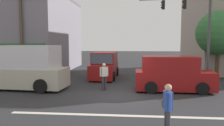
# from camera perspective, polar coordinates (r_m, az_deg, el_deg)

# --- Properties ---
(ground_plane) EXTENTS (120.00, 120.00, 0.00)m
(ground_plane) POSITION_cam_1_polar(r_m,az_deg,el_deg) (12.41, 2.70, -8.29)
(ground_plane) COLOR #2B2B2D
(lane_marking_stripe) EXTENTS (9.00, 0.24, 0.01)m
(lane_marking_stripe) POSITION_cam_1_polar(r_m,az_deg,el_deg) (9.05, 1.77, -13.53)
(lane_marking_stripe) COLOR silver
(lane_marking_stripe) RESTS_ON ground
(building_left_block) EXTENTS (12.06, 11.40, 7.54)m
(building_left_block) POSITION_cam_1_polar(r_m,az_deg,el_deg) (25.44, -24.47, 6.83)
(building_left_block) COLOR slate
(building_left_block) RESTS_ON ground
(street_tree) EXTENTS (3.52, 3.52, 5.44)m
(street_tree) POSITION_cam_1_polar(r_m,az_deg,el_deg) (19.40, 26.06, 7.03)
(street_tree) COLOR #4C3823
(street_tree) RESTS_ON ground
(utility_pole_near_left) EXTENTS (1.40, 0.22, 9.00)m
(utility_pole_near_left) POSITION_cam_1_polar(r_m,az_deg,el_deg) (18.57, -22.74, 10.30)
(utility_pole_near_left) COLOR brown
(utility_pole_near_left) RESTS_ON ground
(traffic_light_mast) EXTENTS (4.89, 0.43, 6.20)m
(traffic_light_mast) POSITION_cam_1_polar(r_m,az_deg,el_deg) (16.36, 20.76, 9.42)
(traffic_light_mast) COLOR #47474C
(traffic_light_mast) RESTS_ON ground
(van_crossing_rightbound) EXTENTS (4.63, 2.10, 2.11)m
(van_crossing_rightbound) POSITION_cam_1_polar(r_m,az_deg,el_deg) (13.70, 15.47, -2.89)
(van_crossing_rightbound) COLOR maroon
(van_crossing_rightbound) RESTS_ON ground
(van_crossing_leftbound) EXTENTS (2.15, 4.65, 2.11)m
(van_crossing_leftbound) POSITION_cam_1_polar(r_m,az_deg,el_deg) (18.13, -1.93, -0.69)
(van_crossing_leftbound) COLOR maroon
(van_crossing_leftbound) RESTS_ON ground
(box_truck_parked_curbside) EXTENTS (5.74, 2.56, 2.75)m
(box_truck_parked_curbside) POSITION_cam_1_polar(r_m,az_deg,el_deg) (14.76, -21.73, -1.53)
(box_truck_parked_curbside) COLOR #B7B29E
(box_truck_parked_curbside) RESTS_ON ground
(pedestrian_foreground_with_bag) EXTENTS (0.29, 0.68, 1.67)m
(pedestrian_foreground_with_bag) POSITION_cam_1_polar(r_m,az_deg,el_deg) (7.13, 14.32, -10.98)
(pedestrian_foreground_with_bag) COLOR #333338
(pedestrian_foreground_with_bag) RESTS_ON ground
(pedestrian_mid_crossing) EXTENTS (0.49, 0.38, 1.67)m
(pedestrian_mid_crossing) POSITION_cam_1_polar(r_m,az_deg,el_deg) (13.41, -2.09, -3.11)
(pedestrian_mid_crossing) COLOR #333338
(pedestrian_mid_crossing) RESTS_ON ground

